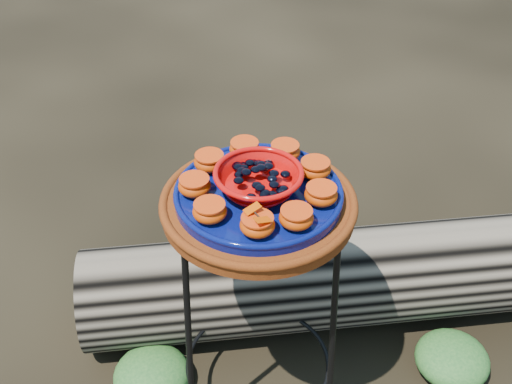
{
  "coord_description": "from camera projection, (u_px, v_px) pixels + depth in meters",
  "views": [
    {
      "loc": [
        -0.09,
        -1.13,
        1.63
      ],
      "look_at": [
        -0.01,
        0.0,
        0.76
      ],
      "focal_mm": 45.0,
      "sensor_mm": 36.0,
      "label": 1
    }
  ],
  "objects": [
    {
      "name": "terracotta_saucer",
      "position": [
        258.0,
        206.0,
        1.46
      ],
      "size": [
        0.44,
        0.44,
        0.04
      ],
      "primitive_type": "cylinder",
      "color": "#5A1908",
      "rests_on": "plant_stand"
    },
    {
      "name": "plant_stand",
      "position": [
        258.0,
        315.0,
        1.69
      ],
      "size": [
        0.44,
        0.44,
        0.7
      ],
      "primitive_type": null,
      "color": "black",
      "rests_on": "ground"
    },
    {
      "name": "glass_gems",
      "position": [
        259.0,
        167.0,
        1.4
      ],
      "size": [
        0.15,
        0.15,
        0.03
      ],
      "primitive_type": null,
      "color": "black",
      "rests_on": "red_bowl"
    },
    {
      "name": "driftwood_log",
      "position": [
        353.0,
        276.0,
        2.06
      ],
      "size": [
        1.72,
        0.54,
        0.32
      ],
      "primitive_type": null,
      "rotation": [
        0.0,
        0.0,
        0.05
      ],
      "color": "black",
      "rests_on": "ground"
    },
    {
      "name": "cobalt_plate",
      "position": [
        258.0,
        195.0,
        1.44
      ],
      "size": [
        0.38,
        0.38,
        0.03
      ],
      "primitive_type": "cylinder",
      "color": "#030A3E",
      "rests_on": "terracotta_saucer"
    },
    {
      "name": "orange_half_1",
      "position": [
        296.0,
        218.0,
        1.33
      ],
      "size": [
        0.07,
        0.07,
        0.04
      ],
      "primitive_type": "ellipsoid",
      "color": "#BE3800",
      "rests_on": "cobalt_plate"
    },
    {
      "name": "orange_half_6",
      "position": [
        209.0,
        162.0,
        1.49
      ],
      "size": [
        0.07,
        0.07,
        0.04
      ],
      "primitive_type": "ellipsoid",
      "color": "#BE3800",
      "rests_on": "cobalt_plate"
    },
    {
      "name": "foliage_right",
      "position": [
        452.0,
        358.0,
        1.93
      ],
      "size": [
        0.22,
        0.22,
        0.11
      ],
      "primitive_type": "ellipsoid",
      "color": "#1A501D",
      "rests_on": "ground"
    },
    {
      "name": "orange_half_8",
      "position": [
        210.0,
        211.0,
        1.35
      ],
      "size": [
        0.07,
        0.07,
        0.04
      ],
      "primitive_type": "ellipsoid",
      "color": "#BE3800",
      "rests_on": "cobalt_plate"
    },
    {
      "name": "orange_half_5",
      "position": [
        245.0,
        149.0,
        1.53
      ],
      "size": [
        0.07,
        0.07,
        0.04
      ],
      "primitive_type": "ellipsoid",
      "color": "#BE3800",
      "rests_on": "cobalt_plate"
    },
    {
      "name": "foliage_back",
      "position": [
        184.0,
        267.0,
        2.23
      ],
      "size": [
        0.27,
        0.27,
        0.13
      ],
      "primitive_type": "ellipsoid",
      "color": "#1A501D",
      "rests_on": "ground"
    },
    {
      "name": "orange_half_2",
      "position": [
        321.0,
        195.0,
        1.39
      ],
      "size": [
        0.07,
        0.07,
        0.04
      ],
      "primitive_type": "ellipsoid",
      "color": "#BE3800",
      "rests_on": "cobalt_plate"
    },
    {
      "name": "red_bowl",
      "position": [
        258.0,
        181.0,
        1.42
      ],
      "size": [
        0.19,
        0.19,
        0.05
      ],
      "primitive_type": null,
      "color": "red",
      "rests_on": "cobalt_plate"
    },
    {
      "name": "orange_half_7",
      "position": [
        195.0,
        186.0,
        1.42
      ],
      "size": [
        0.07,
        0.07,
        0.04
      ],
      "primitive_type": "ellipsoid",
      "color": "#BE3800",
      "rests_on": "cobalt_plate"
    },
    {
      "name": "foliage_left",
      "position": [
        152.0,
        374.0,
        1.89
      ],
      "size": [
        0.23,
        0.23,
        0.11
      ],
      "primitive_type": "ellipsoid",
      "color": "#1A501D",
      "rests_on": "ground"
    },
    {
      "name": "orange_half_0",
      "position": [
        257.0,
        225.0,
        1.31
      ],
      "size": [
        0.07,
        0.07,
        0.04
      ],
      "primitive_type": "ellipsoid",
      "color": "#BE3800",
      "rests_on": "cobalt_plate"
    },
    {
      "name": "butterfly",
      "position": [
        257.0,
        215.0,
        1.29
      ],
      "size": [
        0.09,
        0.08,
        0.01
      ],
      "primitive_type": null,
      "rotation": [
        0.0,
        0.0,
        0.45
      ],
      "color": "#DD4300",
      "rests_on": "orange_half_0"
    },
    {
      "name": "orange_half_3",
      "position": [
        315.0,
        169.0,
        1.47
      ],
      "size": [
        0.07,
        0.07,
        0.04
      ],
      "primitive_type": "ellipsoid",
      "color": "#BE3800",
      "rests_on": "cobalt_plate"
    },
    {
      "name": "orange_half_4",
      "position": [
        285.0,
        152.0,
        1.52
      ],
      "size": [
        0.07,
        0.07,
        0.04
      ],
      "primitive_type": "ellipsoid",
      "color": "#BE3800",
      "rests_on": "cobalt_plate"
    }
  ]
}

